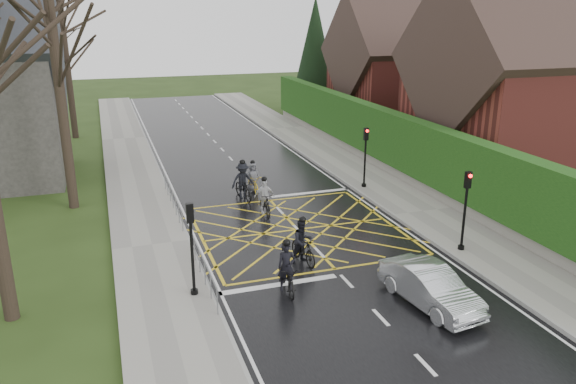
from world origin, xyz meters
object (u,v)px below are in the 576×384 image
cyclist_back (303,245)px  cyclist_front (265,200)px  cyclist_lead (253,181)px  car (430,287)px  cyclist_mid (243,184)px  cyclist_rear (287,274)px

cyclist_back → cyclist_front: bearing=79.8°
cyclist_lead → car: 13.10m
cyclist_back → cyclist_mid: cyclist_mid is taller
cyclist_back → cyclist_mid: size_ratio=0.87×
cyclist_mid → cyclist_lead: size_ratio=1.23×
cyclist_rear → cyclist_mid: cyclist_mid is taller
cyclist_back → car: 4.98m
cyclist_mid → cyclist_lead: 1.18m
cyclist_mid → cyclist_back: bearing=-95.4°
cyclist_rear → car: bearing=-25.6°
cyclist_front → cyclist_lead: cyclist_front is taller
cyclist_rear → cyclist_back: size_ratio=1.04×
cyclist_rear → cyclist_front: cyclist_rear is taller
cyclist_back → cyclist_lead: cyclist_back is taller
cyclist_rear → cyclist_back: (1.23, 1.90, 0.08)m
cyclist_mid → cyclist_front: cyclist_mid is taller
cyclist_mid → cyclist_front: bearing=-88.4°
cyclist_front → car: bearing=-73.6°
cyclist_back → cyclist_front: (0.13, 5.37, -0.02)m
cyclist_mid → cyclist_lead: (0.75, 0.90, -0.15)m
cyclist_back → cyclist_mid: 7.82m
cyclist_rear → cyclist_back: cyclist_rear is taller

